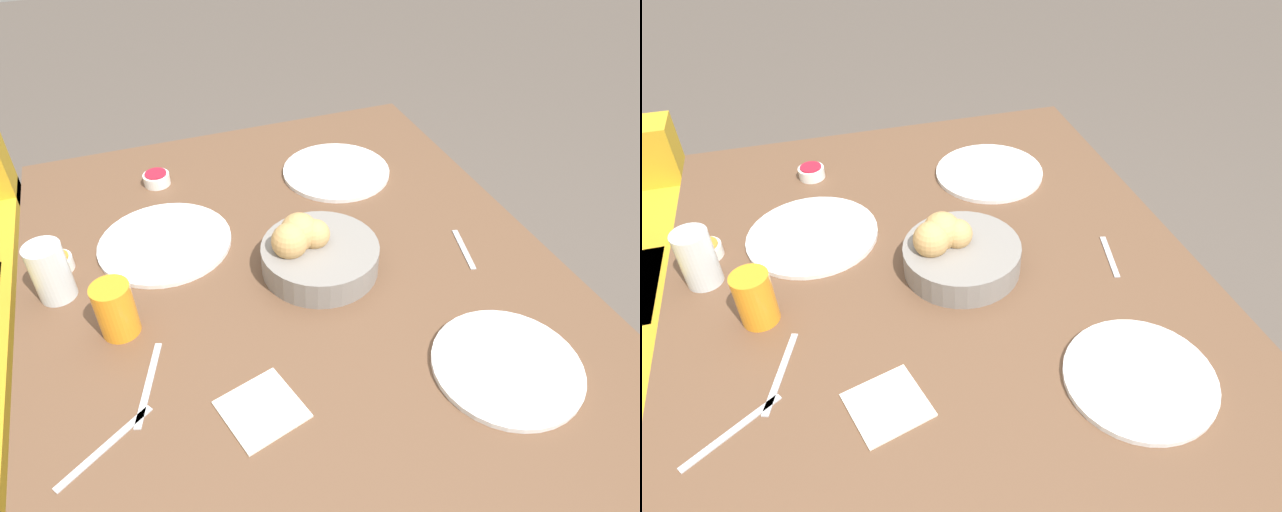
{
  "view_description": "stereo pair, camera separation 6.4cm",
  "coord_description": "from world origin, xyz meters",
  "views": [
    {
      "loc": [
        -0.77,
        0.24,
        1.49
      ],
      "look_at": [
        0.0,
        -0.05,
        0.79
      ],
      "focal_mm": 32.0,
      "sensor_mm": 36.0,
      "label": 1
    },
    {
      "loc": [
        -0.79,
        0.18,
        1.49
      ],
      "look_at": [
        0.0,
        -0.05,
        0.79
      ],
      "focal_mm": 32.0,
      "sensor_mm": 36.0,
      "label": 2
    }
  ],
  "objects": [
    {
      "name": "juice_glass",
      "position": [
        -0.03,
        0.32,
        0.81
      ],
      "size": [
        0.06,
        0.06,
        0.1
      ],
      "color": "orange",
      "rests_on": "dining_table"
    },
    {
      "name": "napkin",
      "position": [
        -0.27,
        0.15,
        0.76
      ],
      "size": [
        0.14,
        0.14,
        0.0
      ],
      "color": "silver",
      "rests_on": "dining_table"
    },
    {
      "name": "fork_silver",
      "position": [
        -0.25,
        0.37,
        0.76
      ],
      "size": [
        0.1,
        0.14,
        0.0
      ],
      "color": "#B7B7BC",
      "rests_on": "dining_table"
    },
    {
      "name": "knife_silver",
      "position": [
        -0.16,
        0.3,
        0.76
      ],
      "size": [
        0.16,
        0.06,
        0.0
      ],
      "color": "#B7B7BC",
      "rests_on": "dining_table"
    },
    {
      "name": "bread_basket",
      "position": [
        0.0,
        -0.04,
        0.8
      ],
      "size": [
        0.22,
        0.22,
        0.11
      ],
      "color": "gray",
      "rests_on": "dining_table"
    },
    {
      "name": "ground_plane",
      "position": [
        0.0,
        0.0,
        0.0
      ],
      "size": [
        10.0,
        10.0,
        0.0
      ],
      "primitive_type": "plane",
      "color": "#564C44"
    },
    {
      "name": "plate_near_left",
      "position": [
        -0.33,
        -0.24,
        0.76
      ],
      "size": [
        0.24,
        0.24,
        0.01
      ],
      "color": "white",
      "rests_on": "dining_table"
    },
    {
      "name": "plate_far_center",
      "position": [
        0.18,
        0.22,
        0.76
      ],
      "size": [
        0.26,
        0.26,
        0.01
      ],
      "color": "white",
      "rests_on": "dining_table"
    },
    {
      "name": "jam_bowl_honey",
      "position": [
        0.17,
        0.42,
        0.77
      ],
      "size": [
        0.06,
        0.06,
        0.03
      ],
      "color": "white",
      "rests_on": "dining_table"
    },
    {
      "name": "dining_table",
      "position": [
        0.0,
        0.0,
        0.66
      ],
      "size": [
        1.21,
        1.0,
        0.76
      ],
      "color": "brown",
      "rests_on": "ground_plane"
    },
    {
      "name": "plate_near_right",
      "position": [
        0.31,
        -0.21,
        0.76
      ],
      "size": [
        0.25,
        0.25,
        0.01
      ],
      "color": "white",
      "rests_on": "dining_table"
    },
    {
      "name": "jam_bowl_berry",
      "position": [
        0.41,
        0.2,
        0.77
      ],
      "size": [
        0.06,
        0.06,
        0.03
      ],
      "color": "white",
      "rests_on": "dining_table"
    },
    {
      "name": "spoon_coffee",
      "position": [
        -0.05,
        -0.34,
        0.76
      ],
      "size": [
        0.12,
        0.04,
        0.0
      ],
      "color": "#B7B7BC",
      "rests_on": "dining_table"
    },
    {
      "name": "water_tumbler",
      "position": [
        0.1,
        0.42,
        0.82
      ],
      "size": [
        0.07,
        0.07,
        0.11
      ],
      "color": "silver",
      "rests_on": "dining_table"
    }
  ]
}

